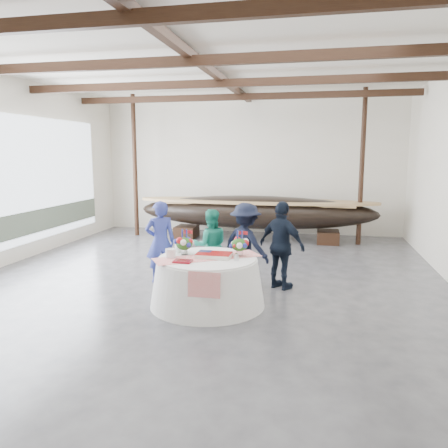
# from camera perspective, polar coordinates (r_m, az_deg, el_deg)

# --- Properties ---
(floor) EXTENTS (10.00, 12.00, 0.01)m
(floor) POSITION_cam_1_polar(r_m,az_deg,el_deg) (9.31, -2.51, -7.44)
(floor) COLOR #3D3D42
(floor) RESTS_ON ground
(wall_back) EXTENTS (10.00, 0.02, 4.50)m
(wall_back) POSITION_cam_1_polar(r_m,az_deg,el_deg) (14.81, 3.32, 7.60)
(wall_back) COLOR silver
(wall_back) RESTS_ON ground
(ceiling) EXTENTS (10.00, 12.00, 0.01)m
(ceiling) POSITION_cam_1_polar(r_m,az_deg,el_deg) (9.11, -2.73, 20.81)
(ceiling) COLOR white
(ceiling) RESTS_ON wall_back
(pavilion_structure) EXTENTS (9.80, 11.76, 4.50)m
(pavilion_structure) POSITION_cam_1_polar(r_m,az_deg,el_deg) (9.78, -1.46, 17.06)
(pavilion_structure) COLOR black
(pavilion_structure) RESTS_ON ground
(open_bay) EXTENTS (0.03, 7.00, 3.20)m
(open_bay) POSITION_cam_1_polar(r_m,az_deg,el_deg) (12.06, -24.76, 4.38)
(open_bay) COLOR silver
(open_bay) RESTS_ON ground
(longboat_display) EXTENTS (7.37, 1.47, 1.38)m
(longboat_display) POSITION_cam_1_polar(r_m,az_deg,el_deg) (13.47, 4.09, 1.59)
(longboat_display) COLOR black
(longboat_display) RESTS_ON ground
(banquet_table) EXTENTS (2.03, 2.03, 0.87)m
(banquet_table) POSITION_cam_1_polar(r_m,az_deg,el_deg) (7.78, -2.17, -7.49)
(banquet_table) COLOR white
(banquet_table) RESTS_ON ground
(tabletop_items) EXTENTS (1.86, 1.49, 0.40)m
(tabletop_items) POSITION_cam_1_polar(r_m,az_deg,el_deg) (7.76, -2.18, -3.09)
(tabletop_items) COLOR red
(tabletop_items) RESTS_ON banquet_table
(guest_woman_blue) EXTENTS (0.74, 0.65, 1.71)m
(guest_woman_blue) POSITION_cam_1_polar(r_m,az_deg,el_deg) (9.14, -8.30, -2.31)
(guest_woman_blue) COLOR navy
(guest_woman_blue) RESTS_ON ground
(guest_woman_teal) EXTENTS (0.88, 0.78, 1.53)m
(guest_woman_teal) POSITION_cam_1_polar(r_m,az_deg,el_deg) (9.15, -1.77, -2.81)
(guest_woman_teal) COLOR #1A866C
(guest_woman_teal) RESTS_ON ground
(guest_man_left) EXTENTS (1.26, 1.10, 1.69)m
(guest_man_left) POSITION_cam_1_polar(r_m,az_deg,el_deg) (8.84, 2.84, -2.69)
(guest_man_left) COLOR black
(guest_man_left) RESTS_ON ground
(guest_man_right) EXTENTS (1.10, 0.89, 1.75)m
(guest_man_right) POSITION_cam_1_polar(r_m,az_deg,el_deg) (8.67, 7.56, -2.80)
(guest_man_right) COLOR black
(guest_man_right) RESTS_ON ground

